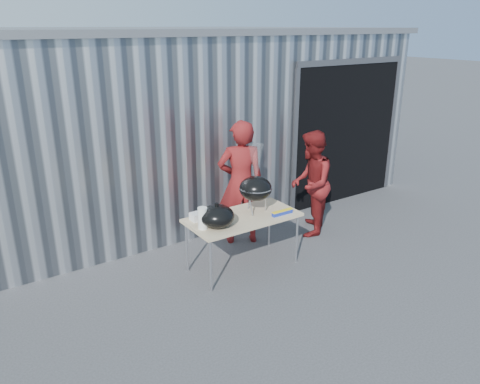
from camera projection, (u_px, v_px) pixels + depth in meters
ground at (252, 288)px, 5.94m from camera, size 80.00×80.00×0.00m
building at (159, 109)px, 9.49m from camera, size 8.20×6.20×3.10m
folding_table at (243, 219)px, 6.23m from camera, size 1.50×0.75×0.75m
kettle_grill at (256, 183)px, 6.22m from camera, size 0.45×0.45×0.94m
grill_lid at (217, 216)px, 5.85m from camera, size 0.44×0.44×0.32m
paper_towels at (203, 218)px, 5.80m from camera, size 0.12×0.12×0.28m
white_tub at (198, 216)px, 6.09m from camera, size 0.20×0.15×0.10m
foil_box at (282, 212)px, 6.26m from camera, size 0.32×0.06×0.06m
person_cook at (241, 183)px, 6.93m from camera, size 0.81×0.70×1.88m
person_bystander at (311, 183)px, 7.26m from camera, size 1.02×1.01×1.65m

